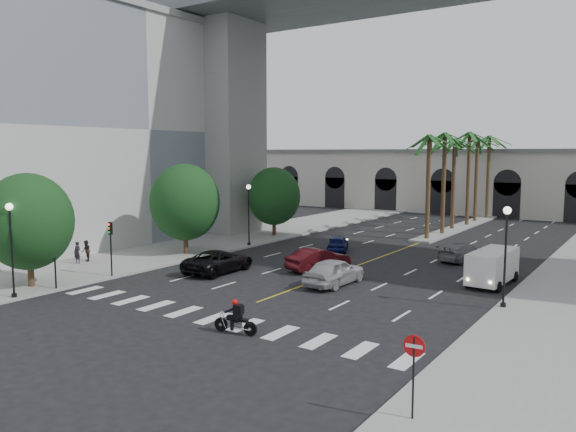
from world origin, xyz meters
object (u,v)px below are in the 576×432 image
object	(u,v)px
lamp_post_left_far	(249,210)
do_not_enter_sign	(414,359)
lamp_post_left_near	(11,242)
pedestrian_b	(86,251)
traffic_signal_far	(111,240)
car_b	(318,259)
traffic_signal_near	(54,249)
car_a	(334,271)
car_c	(219,261)
cargo_van	(492,266)
lamp_post_right	(506,248)
car_d	(463,252)
pedestrian_a	(77,253)
motorcycle_rider	(237,318)
car_e	(338,243)

from	to	relation	value
lamp_post_left_far	do_not_enter_sign	world-z (taller)	lamp_post_left_far
lamp_post_left_near	pedestrian_b	xyz separation A→B (m)	(-5.42, 8.65, -2.30)
lamp_post_left_far	traffic_signal_far	bearing A→B (deg)	-89.60
car_b	do_not_enter_sign	size ratio (longest dim) A/B	1.71
traffic_signal_near	car_a	size ratio (longest dim) A/B	0.75
traffic_signal_far	car_c	world-z (taller)	traffic_signal_far
car_c	cargo_van	xyz separation A→B (m)	(16.27, 6.59, 0.42)
traffic_signal_far	car_b	world-z (taller)	traffic_signal_far
lamp_post_right	lamp_post_left_near	bearing A→B (deg)	-150.31
car_c	pedestrian_b	size ratio (longest dim) A/B	3.54
lamp_post_right	do_not_enter_sign	size ratio (longest dim) A/B	1.96
traffic_signal_far	car_d	xyz separation A→B (m)	(17.04, 18.35, -1.83)
car_a	pedestrian_a	world-z (taller)	pedestrian_a
traffic_signal_far	car_a	xyz separation A→B (m)	(12.80, 6.39, -1.68)
motorcycle_rider	car_a	size ratio (longest dim) A/B	0.44
traffic_signal_near	lamp_post_left_near	bearing A→B (deg)	-92.29
car_d	car_e	size ratio (longest dim) A/B	1.21
car_a	car_d	distance (m)	12.69
lamp_post_left_near	car_a	distance (m)	18.39
traffic_signal_near	car_a	xyz separation A→B (m)	(12.80, 10.39, -1.68)
pedestrian_a	motorcycle_rider	bearing A→B (deg)	-25.71
car_b	pedestrian_a	size ratio (longest dim) A/B	2.98
car_a	car_e	distance (m)	11.76
lamp_post_left_far	car_d	distance (m)	17.75
lamp_post_right	traffic_signal_far	xyz separation A→B (m)	(-22.70, -6.50, -0.71)
cargo_van	pedestrian_b	bearing A→B (deg)	-156.87
car_a	do_not_enter_sign	size ratio (longest dim) A/B	1.79
pedestrian_b	lamp_post_right	bearing A→B (deg)	39.11
traffic_signal_near	car_d	world-z (taller)	traffic_signal_near
traffic_signal_far	car_c	size ratio (longest dim) A/B	0.67
car_a	cargo_van	distance (m)	9.68
motorcycle_rider	pedestrian_a	xyz separation A→B (m)	(-19.15, 5.52, 0.22)
lamp_post_left_near	cargo_van	distance (m)	27.87
car_a	car_d	size ratio (longest dim) A/B	1.04
lamp_post_left_near	car_e	distance (m)	24.58
traffic_signal_near	car_c	world-z (taller)	traffic_signal_near
motorcycle_rider	traffic_signal_near	bearing A→B (deg)	171.56
lamp_post_left_far	car_d	xyz separation A→B (m)	(17.14, 3.85, -2.54)
car_a	do_not_enter_sign	bearing A→B (deg)	128.61
pedestrian_b	do_not_enter_sign	bearing A→B (deg)	11.43
car_b	do_not_enter_sign	distance (m)	22.01
car_d	car_b	bearing A→B (deg)	64.58
car_a	traffic_signal_near	bearing A→B (deg)	40.86
traffic_signal_far	car_e	size ratio (longest dim) A/B	0.94
motorcycle_rider	car_c	size ratio (longest dim) A/B	0.40
lamp_post_right	car_b	world-z (taller)	lamp_post_right
do_not_enter_sign	pedestrian_a	bearing A→B (deg)	157.76
car_b	car_d	bearing A→B (deg)	-109.49
car_a	car_e	size ratio (longest dim) A/B	1.26
car_e	pedestrian_b	distance (m)	19.47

